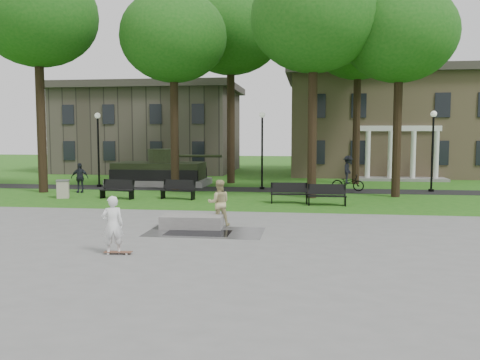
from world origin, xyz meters
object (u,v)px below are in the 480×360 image
at_px(skateboarder, 113,225).
at_px(trash_bin, 63,189).
at_px(friend_watching, 219,203).
at_px(cyclist, 348,176).
at_px(park_bench_0, 117,189).
at_px(concrete_block, 192,222).

height_order(skateboarder, trash_bin, skateboarder).
bearing_deg(friend_watching, cyclist, -126.89).
distance_m(friend_watching, park_bench_0, 9.80).
xyz_separation_m(friend_watching, cyclist, (5.59, 12.52, -0.00)).
bearing_deg(trash_bin, friend_watching, -36.10).
bearing_deg(concrete_block, friend_watching, 33.40).
bearing_deg(concrete_block, skateboarder, -107.12).
distance_m(skateboarder, park_bench_0, 12.77).
distance_m(concrete_block, friend_watching, 1.23).
bearing_deg(concrete_block, trash_bin, 139.01).
xyz_separation_m(skateboarder, trash_bin, (-7.47, 11.81, -0.36)).
xyz_separation_m(concrete_block, trash_bin, (-8.77, 7.62, 0.24)).
relative_size(concrete_block, skateboarder, 1.34).
bearing_deg(skateboarder, cyclist, -138.29).
bearing_deg(cyclist, concrete_block, 166.64).
bearing_deg(friend_watching, skateboarder, 52.68).
bearing_deg(skateboarder, park_bench_0, -93.45).
bearing_deg(skateboarder, friend_watching, -138.60).
height_order(cyclist, trash_bin, cyclist).
bearing_deg(cyclist, park_bench_0, 126.51).
relative_size(skateboarder, trash_bin, 1.72).
bearing_deg(concrete_block, park_bench_0, 126.83).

